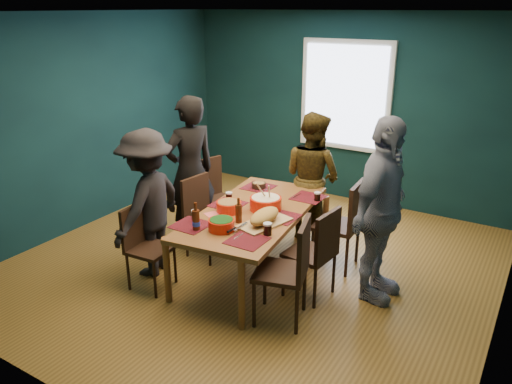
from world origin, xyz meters
TOP-DOWN VIEW (x-y plane):
  - room at (0.00, 0.27)m, footprint 5.01×5.01m
  - dining_table at (0.11, -0.21)m, footprint 1.21×2.07m
  - chair_left_far at (-0.85, 0.37)m, footprint 0.56×0.56m
  - chair_left_mid at (-0.65, -0.10)m, footprint 0.47×0.47m
  - chair_left_near at (-0.74, -0.98)m, footprint 0.42×0.42m
  - chair_right_far at (0.88, 0.44)m, footprint 0.49×0.49m
  - chair_right_mid at (0.89, -0.28)m, footprint 0.47×0.47m
  - chair_right_near at (0.84, -0.76)m, footprint 0.56×0.56m
  - person_far_left at (-0.96, 0.09)m, footprint 0.65×0.77m
  - person_back at (0.22, 0.97)m, footprint 0.92×0.80m
  - person_right at (1.37, 0.06)m, footprint 0.52×1.11m
  - person_near_left at (-0.88, -0.73)m, footprint 0.73×1.10m
  - bowl_salad at (-0.10, -0.35)m, footprint 0.26×0.26m
  - bowl_dumpling at (0.20, -0.11)m, footprint 0.33×0.33m
  - bowl_herbs at (0.10, -0.77)m, footprint 0.25×0.25m
  - cutting_board at (0.38, -0.45)m, footprint 0.41×0.71m
  - small_bowl at (-0.20, 0.41)m, footprint 0.17×0.17m
  - beer_bottle_a at (-0.11, -0.90)m, footprint 0.08×0.08m
  - beer_bottle_b at (0.14, -0.54)m, footprint 0.07×0.07m
  - cola_glass_a at (-0.26, -0.72)m, footprint 0.08×0.08m
  - cola_glass_b at (0.52, -0.63)m, footprint 0.08×0.08m
  - cola_glass_c at (0.56, 0.40)m, footprint 0.07×0.07m
  - cola_glass_d at (-0.27, -0.11)m, footprint 0.07×0.07m
  - napkin_a at (0.49, -0.20)m, footprint 0.19×0.19m
  - napkin_b at (-0.20, -0.52)m, footprint 0.18×0.18m
  - napkin_c at (0.42, -0.89)m, footprint 0.18×0.18m

SIDE VIEW (x-z plane):
  - chair_left_near at x=-0.74m, z-range 0.07..0.95m
  - chair_left_mid at x=-0.65m, z-range 0.08..1.01m
  - chair_right_mid at x=0.89m, z-range 0.08..1.02m
  - chair_left_far at x=-0.85m, z-range 0.08..1.07m
  - chair_right_near at x=0.84m, z-range 0.08..1.09m
  - chair_right_far at x=0.88m, z-range 0.08..1.09m
  - dining_table at x=0.11m, z-range 0.30..1.05m
  - napkin_b at x=-0.20m, z-range 0.75..0.75m
  - napkin_c at x=0.42m, z-range 0.75..0.75m
  - napkin_a at x=0.49m, z-range 0.75..0.75m
  - small_bowl at x=-0.20m, z-range 0.75..0.82m
  - person_near_left at x=-0.88m, z-range 0.00..1.60m
  - person_back at x=0.22m, z-range 0.00..1.60m
  - cola_glass_c at x=0.56m, z-range 0.75..0.85m
  - cola_glass_d at x=-0.27m, z-range 0.75..0.85m
  - bowl_salad at x=-0.10m, z-range 0.75..0.86m
  - cola_glass_a at x=-0.26m, z-range 0.75..0.86m
  - bowl_herbs at x=0.10m, z-range 0.75..0.86m
  - cola_glass_b at x=0.52m, z-range 0.75..0.87m
  - cutting_board at x=0.38m, z-range 0.74..0.89m
  - bowl_dumpling at x=0.20m, z-range 0.67..0.98m
  - beer_bottle_b at x=0.14m, z-range 0.72..0.97m
  - beer_bottle_a at x=-0.11m, z-range 0.71..0.99m
  - person_far_left at x=-0.96m, z-range 0.00..1.81m
  - person_right at x=1.37m, z-range 0.00..1.84m
  - room at x=0.00m, z-range 0.01..2.73m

